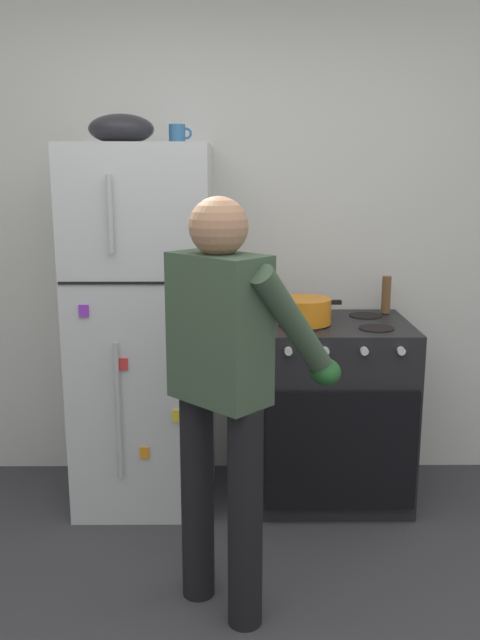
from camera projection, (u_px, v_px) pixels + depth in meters
kitchen_wall_back at (232, 233)px, 3.70m from camera, size 6.00×0.10×2.70m
refrigerator at (144, 328)px, 3.43m from camera, size 0.68×0.72×1.81m
stove_range at (332, 410)px, 3.52m from camera, size 0.76×0.67×0.94m
person_cook at (226, 374)px, 2.49m from camera, size 0.66×0.69×1.60m
red_pot at (304, 311)px, 3.36m from camera, size 0.36×0.26×0.13m
coffee_mug at (178, 134)px, 3.27m from camera, size 0.11×0.08×0.10m
pepper_mill at (386, 295)px, 3.60m from camera, size 0.05×0.05×0.20m
mixing_bowl at (121, 129)px, 3.21m from camera, size 0.31×0.31×0.14m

